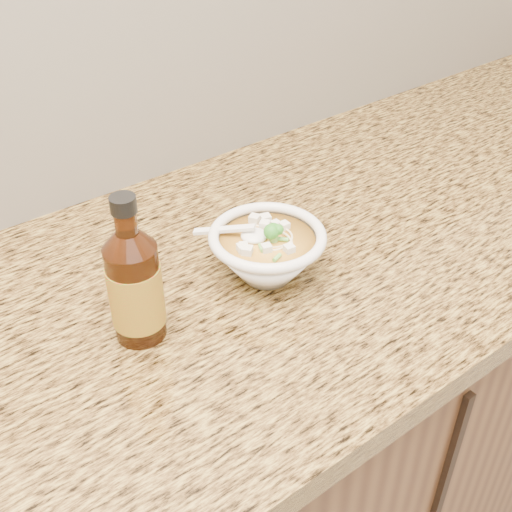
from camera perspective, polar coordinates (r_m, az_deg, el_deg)
counter_slab at (r=0.86m, az=-21.57°, el=-10.63°), size 4.00×0.68×0.04m
soup_bowl at (r=0.91m, az=0.99°, el=0.26°), size 0.17×0.17×0.09m
hot_sauce_bottle at (r=0.80m, az=-10.70°, el=-2.67°), size 0.08×0.08×0.21m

